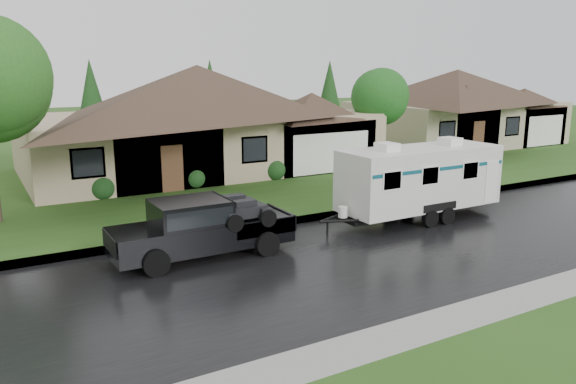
% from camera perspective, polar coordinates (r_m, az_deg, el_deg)
% --- Properties ---
extents(ground, '(140.00, 140.00, 0.00)m').
position_cam_1_polar(ground, '(18.49, 1.16, -5.24)').
color(ground, '#2A5019').
rests_on(ground, ground).
extents(road, '(140.00, 8.00, 0.01)m').
position_cam_1_polar(road, '(16.90, 4.69, -7.01)').
color(road, black).
rests_on(road, ground).
extents(curb, '(140.00, 0.50, 0.15)m').
position_cam_1_polar(curb, '(20.35, -2.12, -3.35)').
color(curb, gray).
rests_on(curb, ground).
extents(lawn, '(140.00, 26.00, 0.15)m').
position_cam_1_polar(lawn, '(31.90, -12.90, 2.22)').
color(lawn, '#2A5019').
rests_on(lawn, ground).
extents(house_main, '(19.44, 10.80, 6.90)m').
position_cam_1_polar(house_main, '(31.13, -8.50, 8.68)').
color(house_main, tan).
rests_on(house_main, lawn).
extents(house_neighbor, '(15.12, 9.72, 6.45)m').
position_cam_1_polar(house_neighbor, '(43.06, 17.10, 8.98)').
color(house_neighbor, tan).
rests_on(house_neighbor, lawn).
extents(tree_right_green, '(3.33, 3.33, 5.51)m').
position_cam_1_polar(tree_right_green, '(32.47, 9.61, 9.47)').
color(tree_right_green, '#382B1E').
rests_on(tree_right_green, lawn).
extents(shrub_row, '(13.60, 1.00, 1.00)m').
position_cam_1_polar(shrub_row, '(27.24, -5.35, 1.97)').
color(shrub_row, '#143814').
rests_on(shrub_row, lawn).
extents(pickup_truck, '(5.46, 2.07, 1.82)m').
position_cam_1_polar(pickup_truck, '(17.12, -9.01, -3.46)').
color(pickup_truck, black).
rests_on(pickup_truck, ground).
extents(travel_trailer, '(6.73, 2.37, 3.02)m').
position_cam_1_polar(travel_trailer, '(21.61, 13.24, 1.44)').
color(travel_trailer, silver).
rests_on(travel_trailer, ground).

